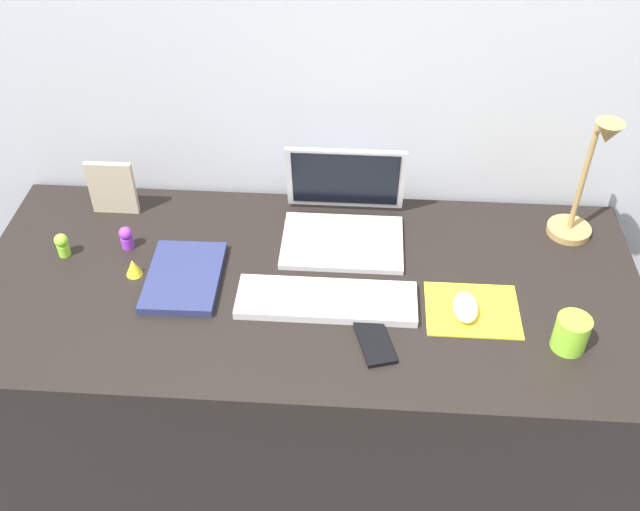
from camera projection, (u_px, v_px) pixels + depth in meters
ground_plane at (310, 463)px, 2.21m from camera, size 6.00×6.00×0.00m
back_wall at (318, 167)px, 1.98m from camera, size 2.78×0.05×1.61m
desk at (309, 384)px, 1.97m from camera, size 1.58×0.70×0.74m
laptop at (344, 214)px, 1.84m from camera, size 0.30×0.26×0.21m
keyboard at (327, 300)px, 1.67m from camera, size 0.41×0.13×0.02m
mousepad at (472, 310)px, 1.66m from camera, size 0.21×0.17×0.00m
mouse at (465, 307)px, 1.63m from camera, size 0.06×0.10×0.03m
cell_phone at (375, 342)px, 1.58m from camera, size 0.10×0.14×0.01m
desk_lamp at (586, 184)px, 1.73m from camera, size 0.11×0.16×0.37m
notebook_pad at (184, 277)px, 1.73m from camera, size 0.17×0.24×0.02m
picture_frame at (112, 188)px, 1.89m from camera, size 0.12×0.02×0.15m
coffee_mug at (571, 333)px, 1.55m from camera, size 0.07×0.07×0.08m
toy_figurine_lime at (62, 244)px, 1.78m from camera, size 0.03×0.03×0.06m
toy_figurine_yellow at (133, 267)px, 1.73m from camera, size 0.04×0.04×0.04m
toy_figurine_purple at (126, 237)px, 1.80m from camera, size 0.03×0.03×0.06m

